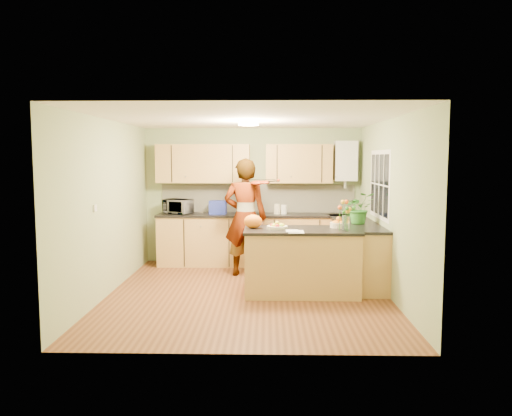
{
  "coord_description": "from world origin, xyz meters",
  "views": [
    {
      "loc": [
        0.28,
        -7.06,
        1.96
      ],
      "look_at": [
        0.11,
        0.5,
        1.19
      ],
      "focal_mm": 35.0,
      "sensor_mm": 36.0,
      "label": 1
    }
  ],
  "objects": [
    {
      "name": "violinist",
      "position": [
        -0.09,
        1.11,
        0.98
      ],
      "size": [
        0.77,
        0.56,
        1.95
      ],
      "primitive_type": "imported",
      "rotation": [
        0.0,
        0.0,
        3.01
      ],
      "color": "tan",
      "rests_on": "floor"
    },
    {
      "name": "ceiling_lamp",
      "position": [
        0.0,
        0.3,
        2.46
      ],
      "size": [
        0.3,
        0.3,
        0.07
      ],
      "color": "#FFEABF",
      "rests_on": "ceiling"
    },
    {
      "name": "boiler",
      "position": [
        1.7,
        2.09,
        1.9
      ],
      "size": [
        0.4,
        0.3,
        0.86
      ],
      "color": "white",
      "rests_on": "wall_back"
    },
    {
      "name": "back_counter",
      "position": [
        0.1,
        1.95,
        0.47
      ],
      "size": [
        3.64,
        0.62,
        0.94
      ],
      "color": "tan",
      "rests_on": "floor"
    },
    {
      "name": "potted_plant",
      "position": [
        1.7,
        0.63,
        1.18
      ],
      "size": [
        0.5,
        0.45,
        0.49
      ],
      "primitive_type": "imported",
      "rotation": [
        0.0,
        0.0,
        0.17
      ],
      "color": "#2E7727",
      "rests_on": "right_counter"
    },
    {
      "name": "wall_front",
      "position": [
        0.0,
        -2.25,
        1.25
      ],
      "size": [
        4.0,
        0.02,
        2.5
      ],
      "primitive_type": "cube",
      "color": "#9DAD7B",
      "rests_on": "floor"
    },
    {
      "name": "wall_right",
      "position": [
        2.0,
        0.0,
        1.25
      ],
      "size": [
        0.02,
        4.5,
        2.5
      ],
      "primitive_type": "cube",
      "color": "#9DAD7B",
      "rests_on": "floor"
    },
    {
      "name": "papers",
      "position": [
        0.67,
        -0.28,
        0.95
      ],
      "size": [
        0.21,
        0.29,
        0.01
      ],
      "primitive_type": "cube",
      "color": "silver",
      "rests_on": "peninsula_island"
    },
    {
      "name": "floor",
      "position": [
        0.0,
        0.0,
        0.0
      ],
      "size": [
        4.5,
        4.5,
        0.0
      ],
      "primitive_type": "plane",
      "color": "#572E18",
      "rests_on": "ground"
    },
    {
      "name": "ceiling",
      "position": [
        0.0,
        0.0,
        2.5
      ],
      "size": [
        4.0,
        4.5,
        0.02
      ],
      "primitive_type": "cube",
      "color": "white",
      "rests_on": "wall_back"
    },
    {
      "name": "blue_box",
      "position": [
        -0.62,
        1.94,
        1.06
      ],
      "size": [
        0.31,
        0.24,
        0.24
      ],
      "primitive_type": "cube",
      "rotation": [
        0.0,
        0.0,
        -0.05
      ],
      "color": "#212E99",
      "rests_on": "back_counter"
    },
    {
      "name": "splashback",
      "position": [
        0.1,
        2.23,
        1.2
      ],
      "size": [
        3.6,
        0.02,
        0.52
      ],
      "primitive_type": "cube",
      "color": "beige",
      "rests_on": "back_counter"
    },
    {
      "name": "orange_bowl",
      "position": [
        1.32,
        0.17,
        1.01
      ],
      "size": [
        0.26,
        0.26,
        0.15
      ],
      "color": "beige",
      "rests_on": "peninsula_island"
    },
    {
      "name": "peninsula_island",
      "position": [
        0.77,
        0.02,
        0.47
      ],
      "size": [
        1.65,
        0.84,
        0.94
      ],
      "color": "tan",
      "rests_on": "floor"
    },
    {
      "name": "upper_cabinets",
      "position": [
        -0.18,
        2.08,
        1.85
      ],
      "size": [
        3.2,
        0.34,
        0.7
      ],
      "color": "tan",
      "rests_on": "wall_back"
    },
    {
      "name": "kettle",
      "position": [
        -0.0,
        1.96,
        1.07
      ],
      "size": [
        0.17,
        0.17,
        0.32
      ],
      "rotation": [
        0.0,
        0.0,
        0.23
      ],
      "color": "silver",
      "rests_on": "back_counter"
    },
    {
      "name": "jar_white",
      "position": [
        0.58,
        1.93,
        1.02
      ],
      "size": [
        0.12,
        0.12,
        0.17
      ],
      "primitive_type": "cylinder",
      "rotation": [
        0.0,
        0.0,
        0.14
      ],
      "color": "white",
      "rests_on": "back_counter"
    },
    {
      "name": "orange_bag",
      "position": [
        0.07,
        0.07,
        1.04
      ],
      "size": [
        0.27,
        0.23,
        0.2
      ],
      "primitive_type": "ellipsoid",
      "rotation": [
        0.0,
        0.0,
        -0.03
      ],
      "color": "orange",
      "rests_on": "peninsula_island"
    },
    {
      "name": "violin",
      "position": [
        0.11,
        0.89,
        1.56
      ],
      "size": [
        0.59,
        0.52,
        0.15
      ],
      "primitive_type": null,
      "rotation": [
        0.17,
        0.0,
        -0.61
      ],
      "color": "#4E0804",
      "rests_on": "violinist"
    },
    {
      "name": "flower_vase",
      "position": [
        1.37,
        -0.16,
        1.25
      ],
      "size": [
        0.25,
        0.25,
        0.46
      ],
      "rotation": [
        0.0,
        0.0,
        0.07
      ],
      "color": "silver",
      "rests_on": "peninsula_island"
    },
    {
      "name": "window_right",
      "position": [
        1.99,
        0.6,
        1.55
      ],
      "size": [
        0.01,
        1.3,
        1.05
      ],
      "color": "white",
      "rests_on": "wall_right"
    },
    {
      "name": "light_switch",
      "position": [
        -1.99,
        -0.6,
        1.3
      ],
      "size": [
        0.02,
        0.09,
        0.09
      ],
      "primitive_type": "cube",
      "color": "white",
      "rests_on": "wall_left"
    },
    {
      "name": "microwave",
      "position": [
        -1.36,
        1.96,
        1.07
      ],
      "size": [
        0.57,
        0.49,
        0.26
      ],
      "primitive_type": "imported",
      "rotation": [
        0.0,
        0.0,
        -0.43
      ],
      "color": "white",
      "rests_on": "back_counter"
    },
    {
      "name": "fruit_dish",
      "position": [
        0.42,
        0.02,
        0.99
      ],
      "size": [
        0.29,
        0.29,
        0.1
      ],
      "color": "beige",
      "rests_on": "peninsula_island"
    },
    {
      "name": "wall_left",
      "position": [
        -2.0,
        0.0,
        1.25
      ],
      "size": [
        0.02,
        4.5,
        2.5
      ],
      "primitive_type": "cube",
      "color": "#9DAD7B",
      "rests_on": "floor"
    },
    {
      "name": "right_counter",
      "position": [
        1.7,
        0.85,
        0.47
      ],
      "size": [
        0.62,
        2.24,
        0.94
      ],
      "color": "tan",
      "rests_on": "floor"
    },
    {
      "name": "wall_back",
      "position": [
        0.0,
        2.25,
        1.25
      ],
      "size": [
        4.0,
        0.02,
        2.5
      ],
      "primitive_type": "cube",
      "color": "#9DAD7B",
      "rests_on": "floor"
    },
    {
      "name": "jar_cream",
      "position": [
        0.45,
        1.94,
        1.03
      ],
      "size": [
        0.15,
        0.15,
        0.18
      ],
      "primitive_type": "cylinder",
      "rotation": [
        0.0,
        0.0,
        0.27
      ],
      "color": "beige",
      "rests_on": "back_counter"
    }
  ]
}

